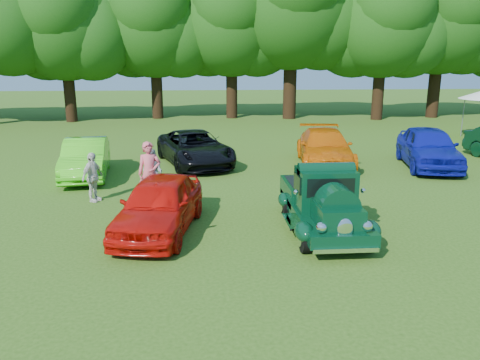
{
  "coord_description": "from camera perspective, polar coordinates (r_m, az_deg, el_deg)",
  "views": [
    {
      "loc": [
        -1.4,
        -10.33,
        4.25
      ],
      "look_at": [
        -0.45,
        1.93,
        1.1
      ],
      "focal_mm": 35.0,
      "sensor_mm": 36.0,
      "label": 1
    }
  ],
  "objects": [
    {
      "name": "back_car_black",
      "position": [
        19.65,
        -5.53,
        3.91
      ],
      "size": [
        3.69,
        5.52,
        1.41
      ],
      "primitive_type": "imported",
      "rotation": [
        0.0,
        0.0,
        0.29
      ],
      "color": "black",
      "rests_on": "ground"
    },
    {
      "name": "back_car_lime",
      "position": [
        18.36,
        -18.3,
        2.53
      ],
      "size": [
        2.06,
        4.48,
        1.42
      ],
      "primitive_type": "imported",
      "rotation": [
        0.0,
        0.0,
        0.13
      ],
      "color": "#43C91A",
      "rests_on": "ground"
    },
    {
      "name": "hero_pickup",
      "position": [
        12.13,
        10.02,
        -2.79
      ],
      "size": [
        1.97,
        4.24,
        1.66
      ],
      "color": "black",
      "rests_on": "ground"
    },
    {
      "name": "ground",
      "position": [
        11.26,
        3.07,
        -7.83
      ],
      "size": [
        120.0,
        120.0,
        0.0
      ],
      "primitive_type": "plane",
      "color": "#2B4E12",
      "rests_on": "ground"
    },
    {
      "name": "spectator_grey",
      "position": [
        15.23,
        -10.64,
        0.88
      ],
      "size": [
        0.92,
        0.85,
        1.53
      ],
      "primitive_type": "imported",
      "rotation": [
        0.0,
        0.0,
        -0.47
      ],
      "color": "gray",
      "rests_on": "ground"
    },
    {
      "name": "back_car_blue",
      "position": [
        20.54,
        21.99,
        3.72
      ],
      "size": [
        2.93,
        5.15,
        1.65
      ],
      "primitive_type": "imported",
      "rotation": [
        0.0,
        0.0,
        -0.21
      ],
      "color": "#0D1497",
      "rests_on": "ground"
    },
    {
      "name": "spectator_pink",
      "position": [
        14.38,
        -10.97,
        0.85
      ],
      "size": [
        0.77,
        0.59,
        1.91
      ],
      "primitive_type": "imported",
      "rotation": [
        0.0,
        0.0,
        0.2
      ],
      "color": "#D05563",
      "rests_on": "ground"
    },
    {
      "name": "tree_line",
      "position": [
        34.93,
        2.04,
        18.72
      ],
      "size": [
        63.78,
        10.38,
        12.38
      ],
      "color": "black",
      "rests_on": "ground"
    },
    {
      "name": "back_car_orange",
      "position": [
        19.71,
        10.28,
        3.88
      ],
      "size": [
        2.7,
        5.31,
        1.48
      ],
      "primitive_type": "imported",
      "rotation": [
        0.0,
        0.0,
        -0.13
      ],
      "color": "#D05D07",
      "rests_on": "ground"
    },
    {
      "name": "red_convertible",
      "position": [
        12.02,
        -9.79,
        -2.97
      ],
      "size": [
        2.4,
        4.41,
        1.42
      ],
      "primitive_type": "imported",
      "rotation": [
        0.0,
        0.0,
        -0.18
      ],
      "color": "#BF0E08",
      "rests_on": "ground"
    },
    {
      "name": "spectator_white",
      "position": [
        15.05,
        -17.54,
        0.32
      ],
      "size": [
        0.73,
        0.98,
        1.54
      ],
      "primitive_type": "imported",
      "rotation": [
        0.0,
        0.0,
        1.12
      ],
      "color": "beige",
      "rests_on": "ground"
    }
  ]
}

